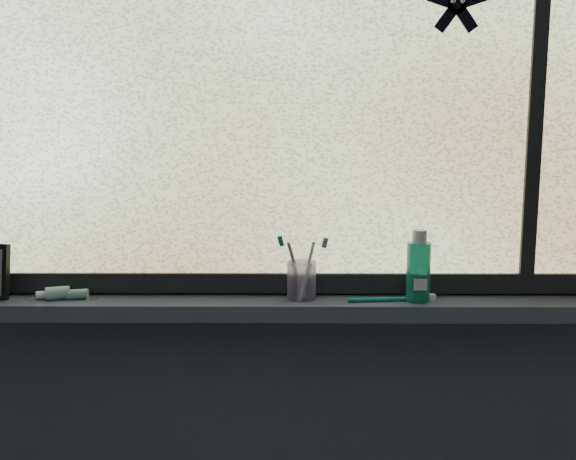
{
  "coord_description": "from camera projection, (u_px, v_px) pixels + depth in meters",
  "views": [
    {
      "loc": [
        0.01,
        -0.3,
        1.43
      ],
      "look_at": [
        0.01,
        1.05,
        1.22
      ],
      "focal_mm": 40.0,
      "sensor_mm": 36.0,
      "label": 1
    }
  ],
  "objects": [
    {
      "name": "toothbrush_cup",
      "position": [
        302.0,
        280.0,
        1.57
      ],
      "size": [
        0.08,
        0.08,
        0.09
      ],
      "primitive_type": "cylinder",
      "rotation": [
        0.0,
        0.0,
        0.07
      ],
      "color": "#C2AEE6",
      "rests_on": "windowsill"
    },
    {
      "name": "starfish_sticker",
      "position": [
        457.0,
        5.0,
        1.5
      ],
      "size": [
        0.15,
        0.02,
        0.15
      ],
      "primitive_type": null,
      "color": "black",
      "rests_on": "window_pane"
    },
    {
      "name": "toothbrush_lying",
      "position": [
        386.0,
        298.0,
        1.55
      ],
      "size": [
        0.23,
        0.05,
        0.02
      ],
      "primitive_type": null,
      "rotation": [
        0.0,
        0.0,
        0.1
      ],
      "color": "#0D7672",
      "rests_on": "windowsill"
    },
    {
      "name": "wall_back",
      "position": [
        286.0,
        202.0,
        1.61
      ],
      "size": [
        3.0,
        0.01,
        2.5
      ],
      "primitive_type": "cube",
      "color": "#9EA3A8",
      "rests_on": "ground"
    },
    {
      "name": "frame_bottom",
      "position": [
        286.0,
        282.0,
        1.61
      ],
      "size": [
        1.6,
        0.03,
        0.05
      ],
      "primitive_type": "cube",
      "color": "black",
      "rests_on": "windowsill"
    },
    {
      "name": "window_pane",
      "position": [
        286.0,
        88.0,
        1.54
      ],
      "size": [
        1.5,
        0.01,
        1.0
      ],
      "primitive_type": "cube",
      "color": "silver",
      "rests_on": "wall_back"
    },
    {
      "name": "frame_mullion",
      "position": [
        536.0,
        88.0,
        1.54
      ],
      "size": [
        0.03,
        0.03,
        1.0
      ],
      "primitive_type": "cube",
      "color": "black",
      "rests_on": "wall_back"
    },
    {
      "name": "windowsill",
      "position": [
        286.0,
        307.0,
        1.57
      ],
      "size": [
        1.62,
        0.14,
        0.04
      ],
      "primitive_type": "cube",
      "color": "#43495A",
      "rests_on": "wall_back"
    },
    {
      "name": "toothpaste_tube",
      "position": [
        65.0,
        293.0,
        1.57
      ],
      "size": [
        0.18,
        0.09,
        0.03
      ],
      "primitive_type": null,
      "rotation": [
        0.0,
        0.0,
        0.29
      ],
      "color": "silver",
      "rests_on": "windowsill"
    },
    {
      "name": "mouthwash_bottle",
      "position": [
        419.0,
        266.0,
        1.54
      ],
      "size": [
        0.06,
        0.06,
        0.14
      ],
      "primitive_type": "cylinder",
      "rotation": [
        0.0,
        0.0,
        -0.02
      ],
      "color": "#1D967C",
      "rests_on": "windowsill"
    }
  ]
}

